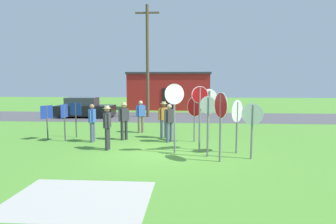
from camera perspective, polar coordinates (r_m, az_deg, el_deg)
name	(u,v)px	position (r m, az deg, el deg)	size (l,w,h in m)	color
ground_plane	(159,153)	(10.84, -1.85, -8.17)	(80.00, 80.00, 0.00)	#518E33
street_asphalt	(173,117)	(21.90, 1.10, -1.00)	(60.00, 6.40, 0.01)	#4C4C51
concrete_path	(80,199)	(7.08, -17.24, -16.18)	(3.20, 2.40, 0.01)	#ADAAA3
building_background	(169,91)	(28.55, 0.23, 4.26)	(8.05, 3.79, 3.61)	#B2231E
utility_pole	(148,59)	(21.93, -4.11, 10.44)	(1.80, 0.24, 8.38)	brown
parked_car_on_street	(85,108)	(22.60, -16.28, 0.73)	(4.36, 2.13, 1.51)	black
stop_sign_center_cluster	(252,121)	(10.20, 16.46, -1.81)	(0.70, 0.29, 1.93)	slate
stop_sign_far_back	(208,116)	(10.16, 7.98, -0.88)	(0.55, 0.34, 2.16)	slate
stop_sign_tallest	(221,114)	(9.55, 10.45, -0.35)	(0.33, 0.83, 2.33)	slate
stop_sign_rear_left	(200,108)	(10.74, 6.36, 0.71)	(0.62, 0.23, 2.50)	slate
stop_sign_nearest	(237,117)	(10.88, 13.61, -0.98)	(0.52, 0.66, 2.00)	slate
stop_sign_leaning_left	(209,108)	(11.08, 8.13, 0.78)	(0.72, 0.55, 2.39)	slate
stop_sign_low_front	(174,106)	(10.58, 1.29, 1.23)	(0.71, 0.36, 2.59)	slate
stop_sign_leaning_right	(194,111)	(12.68, 5.30, 0.19)	(0.65, 0.64, 2.02)	slate
person_near_signs	(124,119)	(13.23, -8.79, -1.33)	(0.42, 0.44, 1.74)	#2D2D33
person_on_left	(92,121)	(13.08, -14.88, -1.69)	(0.23, 0.57, 1.69)	#4C5670
person_with_sunhat	(169,121)	(12.60, 0.26, -1.78)	(0.42, 0.44, 1.69)	#4C5670
person_in_teal	(107,125)	(11.41, -12.03, -2.54)	(0.32, 0.57, 1.74)	#2D2D33
person_holding_notes	(141,114)	(15.07, -5.50, -0.42)	(0.48, 0.47, 1.69)	#7A6B56
person_in_dark_shirt	(164,117)	(13.51, -0.90, -1.00)	(0.49, 0.46, 1.74)	#4C5670
info_panel_leftmost	(64,116)	(13.59, -19.97, -0.72)	(0.08, 0.60, 1.67)	#4C4C51
info_panel_middle	(76,114)	(14.38, -17.93, -0.30)	(0.59, 0.16, 1.67)	#4C4C51
info_panel_rightmost	(47,116)	(14.26, -23.01, -0.79)	(0.34, 0.52, 1.59)	#4C4C51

